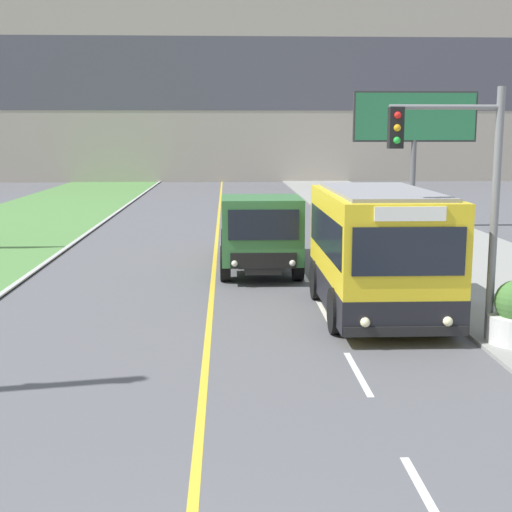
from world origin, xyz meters
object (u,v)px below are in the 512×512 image
(dump_truck, at_px, (260,233))
(billboard_large, at_px, (415,122))
(planter_round_far, at_px, (390,236))
(planter_round_third, at_px, (412,254))
(planter_round_second, at_px, (449,278))
(traffic_light_mast, at_px, (462,181))
(city_bus, at_px, (378,253))

(dump_truck, relative_size, billboard_large, 1.07)
(dump_truck, bearing_deg, planter_round_far, 37.57)
(dump_truck, height_order, planter_round_third, dump_truck)
(planter_round_third, height_order, planter_round_far, planter_round_far)
(billboard_large, height_order, planter_round_second, billboard_large)
(billboard_large, distance_m, planter_round_second, 15.49)
(dump_truck, height_order, traffic_light_mast, traffic_light_mast)
(city_bus, bearing_deg, planter_round_third, 67.12)
(city_bus, xyz_separation_m, billboard_large, (4.94, 15.93, 3.28))
(planter_round_far, bearing_deg, dump_truck, -142.43)
(dump_truck, xyz_separation_m, planter_round_third, (4.72, -0.13, -0.64))
(city_bus, distance_m, billboard_large, 17.00)
(billboard_large, height_order, planter_round_far, billboard_large)
(traffic_light_mast, relative_size, planter_round_third, 4.34)
(planter_round_far, bearing_deg, city_bus, -104.67)
(billboard_large, distance_m, planter_round_third, 11.85)
(billboard_large, bearing_deg, planter_round_far, -110.55)
(city_bus, distance_m, dump_truck, 5.90)
(city_bus, height_order, planter_round_second, city_bus)
(city_bus, xyz_separation_m, dump_truck, (-2.53, 5.32, -0.27))
(traffic_light_mast, relative_size, planter_round_far, 4.32)
(city_bus, height_order, planter_round_far, city_bus)
(dump_truck, distance_m, planter_round_third, 4.76)
(dump_truck, distance_m, planter_round_second, 6.18)
(planter_round_second, relative_size, planter_round_far, 1.03)
(city_bus, bearing_deg, billboard_large, 72.76)
(traffic_light_mast, height_order, planter_round_far, traffic_light_mast)
(planter_round_second, xyz_separation_m, planter_round_third, (0.08, 3.91, -0.02))
(billboard_large, bearing_deg, dump_truck, -125.16)
(planter_round_third, distance_m, planter_round_far, 3.91)
(city_bus, bearing_deg, planter_round_second, 31.30)
(traffic_light_mast, distance_m, planter_round_third, 8.04)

